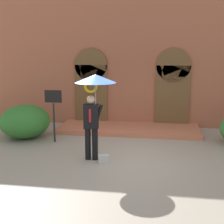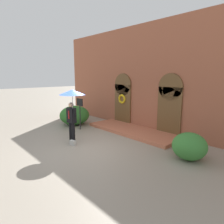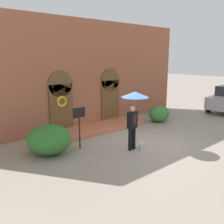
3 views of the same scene
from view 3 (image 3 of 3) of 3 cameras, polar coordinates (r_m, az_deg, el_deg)
The scene contains 7 objects.
ground_plane at distance 10.92m, azimuth 6.67°, elevation -7.37°, with size 80.00×80.00×0.00m, color gray.
building_facade at distance 13.45m, azimuth -6.33°, elevation 8.08°, with size 14.00×2.30×5.60m.
person_with_umbrella at distance 9.89m, azimuth 5.12°, elevation 2.06°, with size 1.10×1.10×2.36m.
handbag at distance 10.42m, azimuth 6.79°, elevation -7.71°, with size 0.28×0.12×0.22m, color #B7B7B2.
sign_post at distance 10.10m, azimuth -7.49°, elevation -2.13°, with size 0.56×0.06×1.72m.
shrub_left at distance 10.01m, azimuth -14.19°, elevation -6.07°, with size 1.68×1.79×1.14m, color #2D6B28.
shrub_right at distance 14.72m, azimuth 10.68°, elevation -0.33°, with size 1.21×1.20×0.97m, color #387A33.
Camera 3 is at (-7.64, -6.88, 3.69)m, focal length 40.00 mm.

